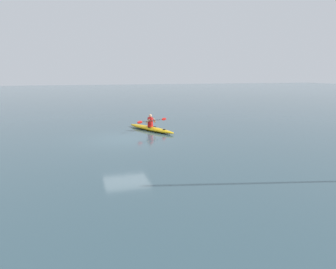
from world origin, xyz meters
TOP-DOWN VIEW (x-y plane):
  - ground_plane at (0.00, 0.00)m, footprint 160.00×160.00m
  - kayak at (-1.96, -2.17)m, footprint 2.40×4.12m
  - kayaker at (-1.94, -2.20)m, footprint 2.14×1.06m

SIDE VIEW (x-z plane):
  - ground_plane at x=0.00m, z-range 0.00..0.00m
  - kayak at x=-1.96m, z-range 0.00..0.25m
  - kayaker at x=-1.94m, z-range 0.19..0.99m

